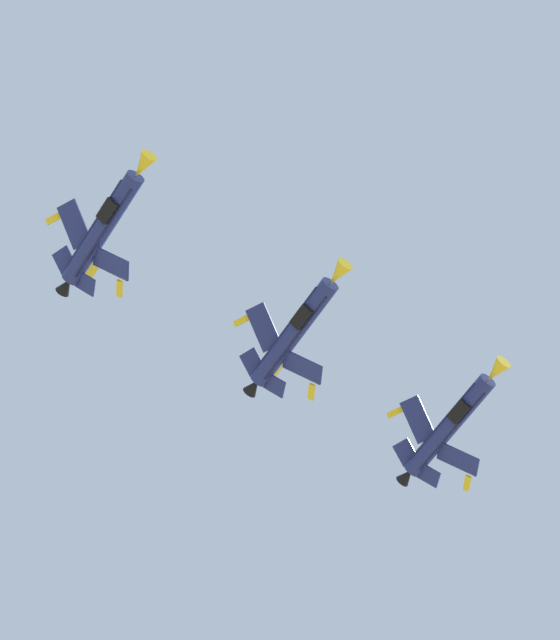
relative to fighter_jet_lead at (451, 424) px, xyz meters
name	(u,v)px	position (x,y,z in m)	size (l,w,h in m)	color
fighter_jet_lead	(451,424)	(0.00, 0.00, 0.00)	(14.67, 10.14, 6.10)	navy
fighter_jet_left_wing	(295,331)	(-8.04, -15.14, 1.15)	(14.67, 10.08, 6.27)	navy
fighter_jet_right_wing	(104,226)	(-18.34, -31.24, 3.85)	(14.67, 10.05, 6.39)	navy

